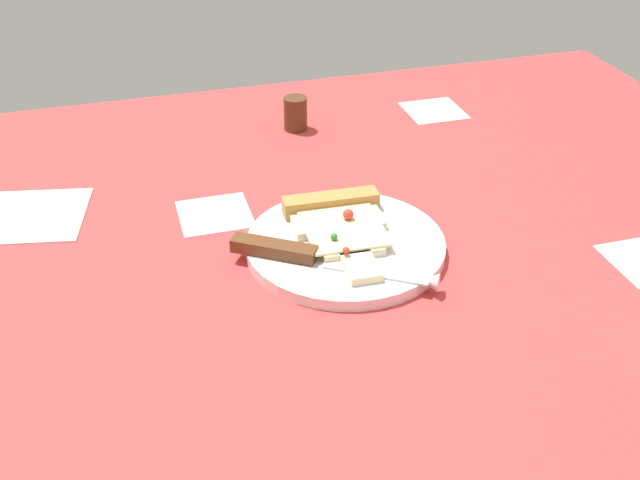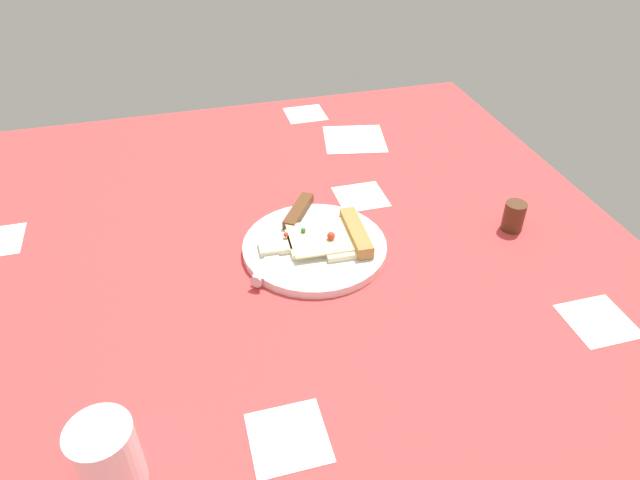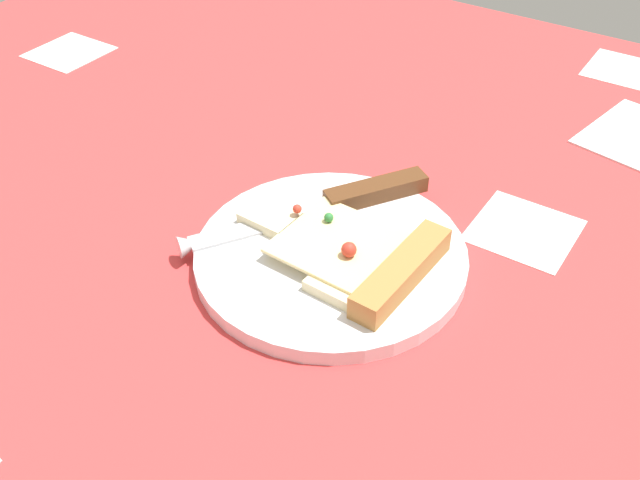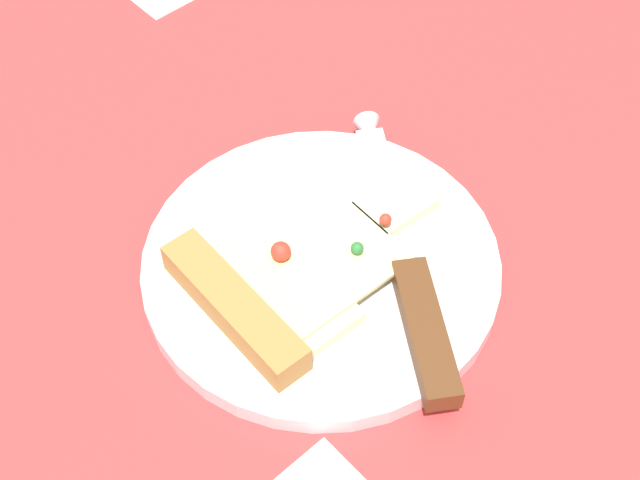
% 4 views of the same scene
% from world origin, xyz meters
% --- Properties ---
extents(ground_plane, '(1.27, 1.27, 0.03)m').
position_xyz_m(ground_plane, '(0.00, -0.00, -0.01)').
color(ground_plane, '#D13838').
rests_on(ground_plane, ground).
extents(plate, '(0.24, 0.24, 0.01)m').
position_xyz_m(plate, '(0.03, -0.10, 0.01)').
color(plate, silver).
rests_on(plate, ground_plane).
extents(pizza_slice, '(0.12, 0.18, 0.03)m').
position_xyz_m(pizza_slice, '(0.03, -0.12, 0.02)').
color(pizza_slice, beige).
rests_on(pizza_slice, plate).
extents(knife, '(0.21, 0.15, 0.02)m').
position_xyz_m(knife, '(0.08, -0.07, 0.02)').
color(knife, silver).
rests_on(knife, plate).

